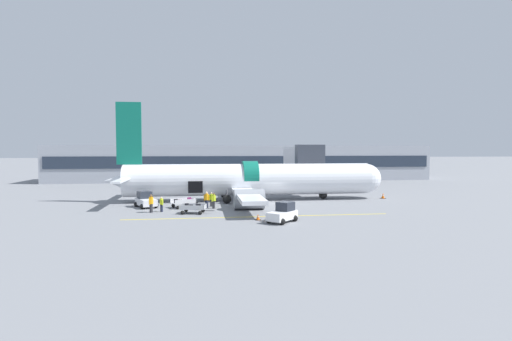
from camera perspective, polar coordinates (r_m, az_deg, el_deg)
name	(u,v)px	position (r m, az deg, el deg)	size (l,w,h in m)	color
ground_plane	(277,204)	(47.15, 2.96, -4.74)	(500.00, 500.00, 0.00)	slate
apron_marking_line	(259,217)	(38.12, 0.43, -6.61)	(25.49, 0.26, 0.01)	yellow
terminal_strip	(244,163)	(82.88, -1.75, 1.12)	(76.04, 11.62, 7.08)	#9EA3AD
jet_bridge_stub	(302,157)	(57.81, 6.64, 1.89)	(3.76, 11.26, 6.99)	#4C4C51
airplane	(246,180)	(49.84, -1.38, -1.35)	(34.69, 28.26, 12.00)	white
baggage_tug_lead	(283,214)	(35.37, 3.88, -6.16)	(3.17, 3.20, 1.76)	white
baggage_tug_mid	(146,200)	(45.80, -15.49, -4.14)	(2.83, 3.62, 1.73)	silver
baggage_cart_loading	(184,203)	(44.47, -10.30, -4.59)	(3.39, 2.56, 1.08)	silver
baggage_cart_queued	(194,209)	(40.40, -8.90, -5.41)	(3.50, 2.23, 0.99)	#B7BABF
ground_crew_loader_a	(214,200)	(43.37, -6.07, -4.25)	(0.54, 0.54, 1.71)	#2D2D33
ground_crew_loader_b	(162,204)	(42.04, -13.35, -4.66)	(0.49, 0.50, 1.55)	#1E2338
ground_crew_driver	(151,203)	(41.79, -14.76, -4.52)	(0.57, 0.60, 1.83)	#2D2D33
ground_crew_supervisor	(211,199)	(44.94, -6.40, -4.07)	(0.55, 0.39, 1.59)	#2D2D33
ground_crew_helper	(207,199)	(43.91, -7.07, -4.11)	(0.62, 0.44, 1.78)	#1E2338
suitcase_on_tarmac_upright	(197,207)	(42.71, -8.42, -5.13)	(0.51, 0.45, 0.79)	#1E2347
safety_cone_nose	(383,196)	(54.41, 17.69, -3.49)	(0.63, 0.63, 0.69)	black
safety_cone_engine_left	(258,217)	(36.35, 0.29, -6.69)	(0.51, 0.51, 0.56)	black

